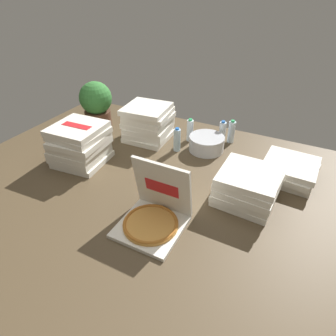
% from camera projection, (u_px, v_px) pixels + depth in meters
% --- Properties ---
extents(ground_plane, '(3.20, 2.40, 0.02)m').
position_uv_depth(ground_plane, '(156.00, 190.00, 2.07)').
color(ground_plane, '#4C3D28').
extents(open_pizza_box, '(0.38, 0.39, 0.40)m').
position_uv_depth(open_pizza_box, '(154.00, 214.00, 1.74)').
color(open_pizza_box, silver).
rests_on(open_pizza_box, ground_plane).
extents(pizza_stack_left_mid, '(0.41, 0.41, 0.22)m').
position_uv_depth(pizza_stack_left_mid, '(247.00, 186.00, 1.91)').
color(pizza_stack_left_mid, silver).
rests_on(pizza_stack_left_mid, ground_plane).
extents(pizza_stack_right_far, '(0.43, 0.43, 0.32)m').
position_uv_depth(pizza_stack_right_far, '(80.00, 144.00, 2.30)').
color(pizza_stack_right_far, silver).
rests_on(pizza_stack_right_far, ground_plane).
extents(pizza_stack_right_near, '(0.43, 0.43, 0.31)m').
position_uv_depth(pizza_stack_right_near, '(148.00, 122.00, 2.64)').
color(pizza_stack_right_near, silver).
rests_on(pizza_stack_right_near, ground_plane).
extents(pizza_stack_left_far, '(0.43, 0.43, 0.13)m').
position_uv_depth(pizza_stack_left_far, '(289.00, 170.00, 2.15)').
color(pizza_stack_left_far, silver).
rests_on(pizza_stack_left_far, ground_plane).
extents(ice_bucket, '(0.30, 0.30, 0.13)m').
position_uv_depth(ice_bucket, '(206.00, 143.00, 2.50)').
color(ice_bucket, '#B7BABF').
rests_on(ice_bucket, ground_plane).
extents(water_bottle_0, '(0.06, 0.06, 0.22)m').
position_uv_depth(water_bottle_0, '(177.00, 140.00, 2.47)').
color(water_bottle_0, silver).
rests_on(water_bottle_0, ground_plane).
extents(water_bottle_1, '(0.06, 0.06, 0.22)m').
position_uv_depth(water_bottle_1, '(231.00, 132.00, 2.60)').
color(water_bottle_1, silver).
rests_on(water_bottle_1, ground_plane).
extents(water_bottle_2, '(0.06, 0.06, 0.22)m').
position_uv_depth(water_bottle_2, '(222.00, 132.00, 2.59)').
color(water_bottle_2, white).
rests_on(water_bottle_2, ground_plane).
extents(water_bottle_3, '(0.06, 0.06, 0.22)m').
position_uv_depth(water_bottle_3, '(190.00, 130.00, 2.63)').
color(water_bottle_3, white).
rests_on(water_bottle_3, ground_plane).
extents(potted_plant, '(0.32, 0.32, 0.44)m').
position_uv_depth(potted_plant, '(96.00, 103.00, 2.83)').
color(potted_plant, '#513323').
rests_on(potted_plant, ground_plane).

